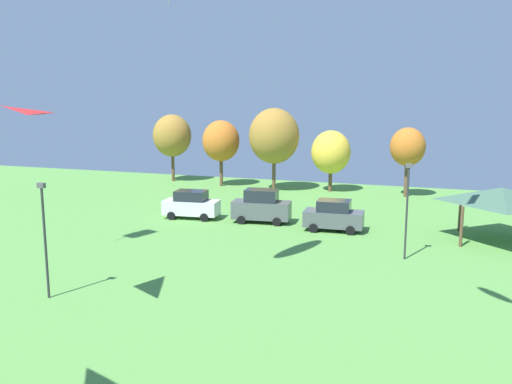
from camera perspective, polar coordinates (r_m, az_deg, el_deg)
The scene contains 12 objects.
kite_flying_3 at distance 23.57m, azimuth -25.21°, elevation 6.24°, with size 2.39×2.78×0.35m.
parked_car_leftmost at distance 42.58m, azimuth -6.83°, elevation -1.32°, with size 4.47×2.33×2.20m.
parked_car_second_from_left at distance 40.81m, azimuth 0.57°, elevation -1.53°, with size 4.52×2.31×2.55m.
parked_car_third_from_left at distance 38.76m, azimuth 8.18°, elevation -2.47°, with size 4.25×2.26×2.21m.
park_pavilion at distance 38.65m, azimuth 24.44°, elevation -0.32°, with size 6.18×5.72×3.60m.
light_post_0 at distance 32.44m, azimuth 15.61°, elevation -1.37°, with size 0.36×0.20×5.65m.
light_post_1 at distance 27.09m, azimuth -21.36°, elevation -4.06°, with size 0.36×0.20×5.53m.
treeline_tree_0 at distance 61.26m, azimuth -8.82°, elevation 5.87°, with size 4.26×4.26×7.45m.
treeline_tree_1 at distance 57.33m, azimuth -3.71°, elevation 5.37°, with size 3.92×3.92×6.96m.
treeline_tree_2 at distance 54.31m, azimuth 1.92°, elevation 5.90°, with size 5.04×5.04×8.29m.
treeline_tree_3 at distance 54.45m, azimuth 7.89°, elevation 4.18°, with size 3.90×3.90×6.11m.
treeline_tree_4 at distance 52.87m, azimuth 15.68°, elevation 4.57°, with size 3.29×3.29×6.57m.
Camera 1 is at (4.61, 1.47, 9.44)m, focal length 38.00 mm.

